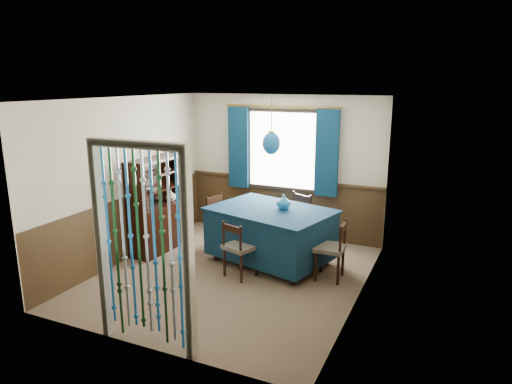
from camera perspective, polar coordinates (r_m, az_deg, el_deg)
The scene contains 22 objects.
floor at distance 6.69m, azimuth -3.01°, elevation -10.33°, with size 4.00×4.00×0.00m, color brown.
ceiling at distance 6.11m, azimuth -3.31°, elevation 11.59°, with size 4.00×4.00×0.00m, color silver.
wall_back at distance 8.07m, azimuth 3.38°, elevation 3.20°, with size 3.60×3.60×0.00m, color beige.
wall_front at distance 4.67m, azimuth -14.52°, elevation -5.19°, with size 3.60×3.60×0.00m, color beige.
wall_left at distance 7.27m, azimuth -15.86°, elevation 1.50°, with size 4.00×4.00×0.00m, color beige.
wall_right at distance 5.71m, azimuth 13.12°, elevation -1.63°, with size 4.00×4.00×0.00m, color beige.
wainscot_back at distance 8.23m, azimuth 3.27°, elevation -1.96°, with size 3.60×3.60×0.00m, color #3D2A17.
wainscot_front at distance 4.97m, azimuth -13.88°, elevation -13.34°, with size 3.60×3.60×0.00m, color #3D2A17.
wainscot_left at distance 7.45m, azimuth -15.39°, elevation -4.15°, with size 4.00×4.00×0.00m, color #3D2A17.
wainscot_right at distance 5.95m, azimuth 12.58°, elevation -8.60°, with size 4.00×4.00×0.00m, color #3D2A17.
window at distance 7.98m, azimuth 3.29°, elevation 5.26°, with size 1.32×0.12×1.42m, color black.
doorway at distance 4.78m, azimuth -13.93°, elevation -7.25°, with size 1.16×0.12×2.18m, color silver, non-canonical shape.
dining_table at distance 6.95m, azimuth 1.84°, elevation -5.06°, with size 2.02×1.62×0.85m.
chair_near at distance 6.47m, azimuth -2.16°, elevation -6.95°, with size 0.51×0.49×0.83m.
chair_far at distance 7.54m, azimuth 4.89°, elevation -3.54°, with size 0.59×0.58×0.93m.
chair_left at distance 7.53m, azimuth -4.30°, elevation -3.63°, with size 0.50×0.52×0.91m.
chair_right at distance 6.49m, azimuth 9.47°, elevation -6.97°, with size 0.42×0.44×0.85m.
sideboard at distance 7.67m, azimuth -11.99°, elevation -3.09°, with size 0.45×1.19×1.53m.
pendant_lamp at distance 6.64m, azimuth 1.93°, elevation 6.12°, with size 0.26×0.26×0.82m.
vase_table at distance 6.83m, azimuth 3.47°, elevation -1.30°, with size 0.19×0.19×0.20m, color #175FA0.
bowl_shelf at distance 7.31m, azimuth -12.93°, elevation 0.31°, with size 0.19×0.19×0.05m, color beige.
vase_sideboard at distance 7.76m, azimuth -10.59°, elevation -0.34°, with size 0.20×0.20×0.21m, color beige.
Camera 1 is at (2.82, -5.42, 2.74)m, focal length 32.00 mm.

